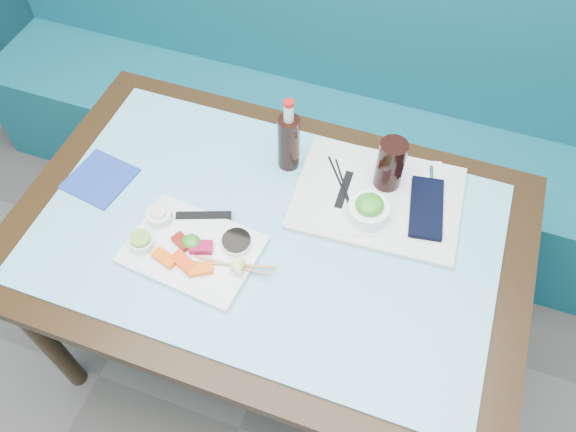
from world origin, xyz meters
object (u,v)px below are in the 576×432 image
(booth_bench, at_px, (343,122))
(serving_tray, at_px, (377,198))
(cola_glass, at_px, (390,164))
(cola_bottle_body, at_px, (289,143))
(dining_table, at_px, (268,248))
(blue_napkin, at_px, (100,179))
(sashimi_plate, at_px, (193,250))
(seaweed_bowl, at_px, (368,211))

(booth_bench, relative_size, serving_tray, 6.57)
(cola_glass, distance_m, cola_bottle_body, 0.29)
(dining_table, height_order, cola_glass, cola_glass)
(serving_tray, bearing_deg, blue_napkin, -169.10)
(serving_tray, relative_size, cola_glass, 2.89)
(sashimi_plate, xyz_separation_m, cola_glass, (0.42, 0.38, 0.09))
(blue_napkin, bearing_deg, cola_bottle_body, 25.84)
(booth_bench, bearing_deg, blue_napkin, -121.73)
(cola_bottle_body, bearing_deg, booth_bench, 87.62)
(cola_glass, bearing_deg, booth_bench, 114.25)
(dining_table, distance_m, cola_bottle_body, 0.30)
(cola_glass, bearing_deg, dining_table, -136.11)
(blue_napkin, bearing_deg, serving_tray, 14.18)
(booth_bench, height_order, sashimi_plate, booth_bench)
(seaweed_bowl, bearing_deg, cola_glass, 81.25)
(seaweed_bowl, xyz_separation_m, cola_bottle_body, (-0.27, 0.12, 0.05))
(serving_tray, xyz_separation_m, blue_napkin, (-0.77, -0.19, -0.01))
(dining_table, xyz_separation_m, cola_bottle_body, (-0.02, 0.24, 0.18))
(booth_bench, bearing_deg, dining_table, -90.00)
(seaweed_bowl, xyz_separation_m, cola_glass, (0.02, 0.13, 0.06))
(serving_tray, bearing_deg, cola_glass, 76.42)
(seaweed_bowl, distance_m, cola_glass, 0.14)
(cola_glass, relative_size, cola_bottle_body, 0.88)
(booth_bench, distance_m, blue_napkin, 1.06)
(sashimi_plate, distance_m, cola_glass, 0.58)
(booth_bench, bearing_deg, seaweed_bowl, -71.19)
(cola_glass, xyz_separation_m, blue_napkin, (-0.78, -0.25, -0.09))
(cola_glass, distance_m, blue_napkin, 0.82)
(booth_bench, distance_m, cola_glass, 0.80)
(sashimi_plate, height_order, cola_glass, cola_glass)
(booth_bench, height_order, cola_glass, booth_bench)
(seaweed_bowl, bearing_deg, dining_table, -153.09)
(booth_bench, bearing_deg, cola_bottle_body, -92.38)
(booth_bench, height_order, serving_tray, booth_bench)
(cola_bottle_body, bearing_deg, dining_table, -84.15)
(sashimi_plate, distance_m, cola_bottle_body, 0.40)
(dining_table, bearing_deg, sashimi_plate, -141.22)
(dining_table, distance_m, blue_napkin, 0.53)
(cola_glass, bearing_deg, sashimi_plate, -137.95)
(dining_table, xyz_separation_m, cola_glass, (0.26, 0.25, 0.19))
(blue_napkin, bearing_deg, seaweed_bowl, 8.94)
(cola_bottle_body, relative_size, blue_napkin, 1.07)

